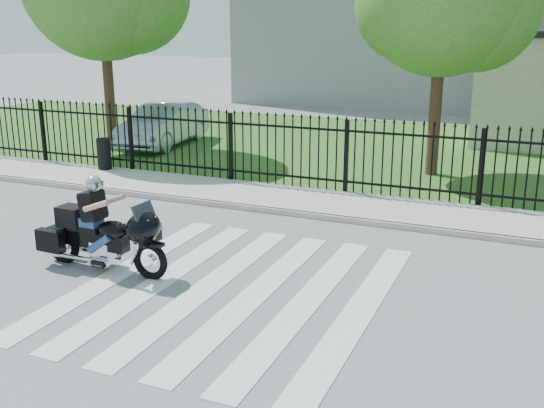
% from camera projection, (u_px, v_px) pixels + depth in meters
% --- Properties ---
extents(ground, '(120.00, 120.00, 0.00)m').
position_uv_depth(ground, '(232.00, 290.00, 9.73)').
color(ground, slate).
rests_on(ground, ground).
extents(crosswalk, '(5.00, 5.50, 0.01)m').
position_uv_depth(crosswalk, '(232.00, 290.00, 9.73)').
color(crosswalk, silver).
rests_on(crosswalk, ground).
extents(sidewalk, '(40.00, 2.00, 0.12)m').
position_uv_depth(sidewalk, '(332.00, 204.00, 14.14)').
color(sidewalk, '#ADAAA3').
rests_on(sidewalk, ground).
extents(curb, '(40.00, 0.12, 0.12)m').
position_uv_depth(curb, '(317.00, 216.00, 13.26)').
color(curb, '#ADAAA3').
rests_on(curb, ground).
extents(grass_strip, '(40.00, 12.00, 0.02)m').
position_uv_depth(grass_strip, '(399.00, 150.00, 20.35)').
color(grass_strip, '#2B5D1F').
rests_on(grass_strip, ground).
extents(iron_fence, '(26.00, 0.04, 1.80)m').
position_uv_depth(iron_fence, '(346.00, 158.00, 14.79)').
color(iron_fence, black).
rests_on(iron_fence, ground).
extents(motorcycle_rider, '(2.46, 0.78, 1.63)m').
position_uv_depth(motorcycle_rider, '(100.00, 231.00, 10.40)').
color(motorcycle_rider, black).
rests_on(motorcycle_rider, ground).
extents(parked_car, '(1.87, 4.32, 1.38)m').
position_uv_depth(parked_car, '(164.00, 125.00, 20.90)').
color(parked_car, '#A6B8D1').
rests_on(parked_car, grass_strip).
extents(litter_bin, '(0.49, 0.49, 0.84)m').
position_uv_depth(litter_bin, '(104.00, 154.00, 17.14)').
color(litter_bin, black).
rests_on(litter_bin, sidewalk).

